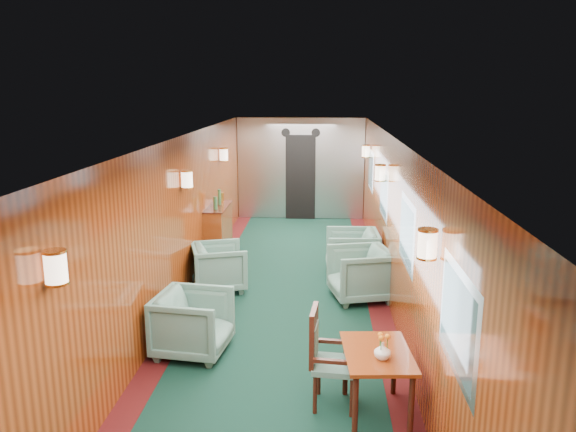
% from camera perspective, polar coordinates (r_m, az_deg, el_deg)
% --- Properties ---
extents(room, '(12.00, 12.10, 2.40)m').
position_cam_1_polar(room, '(7.42, -0.53, 1.76)').
color(room, black).
rests_on(room, ground).
extents(bulkhead, '(2.98, 0.17, 2.39)m').
position_cam_1_polar(bulkhead, '(13.32, 1.29, 4.78)').
color(bulkhead, '#B9BDC1').
rests_on(bulkhead, ground).
extents(windows_right, '(0.02, 8.60, 0.80)m').
position_cam_1_polar(windows_right, '(7.74, 10.66, 0.61)').
color(windows_right, silver).
rests_on(windows_right, ground).
extents(wall_sconces, '(2.97, 7.97, 0.25)m').
position_cam_1_polar(wall_sconces, '(7.95, -0.24, 3.65)').
color(wall_sconces, '#FFE7C6').
rests_on(wall_sconces, ground).
extents(dining_table, '(0.68, 0.93, 0.66)m').
position_cam_1_polar(dining_table, '(5.50, 9.03, -14.42)').
color(dining_table, maroon).
rests_on(dining_table, ground).
extents(side_chair, '(0.49, 0.51, 1.00)m').
position_cam_1_polar(side_chair, '(5.63, 3.83, -13.77)').
color(side_chair, '#204B45').
rests_on(side_chair, ground).
extents(credenza, '(0.36, 1.14, 1.30)m').
position_cam_1_polar(credenza, '(10.16, -7.10, -1.73)').
color(credenza, maroon).
rests_on(credenza, ground).
extents(flower_vase, '(0.16, 0.16, 0.16)m').
position_cam_1_polar(flower_vase, '(5.29, 9.58, -13.36)').
color(flower_vase, silver).
rests_on(flower_vase, dining_table).
extents(armchair_left_near, '(0.92, 0.90, 0.75)m').
position_cam_1_polar(armchair_left_near, '(6.78, -9.62, -10.69)').
color(armchair_left_near, '#204B45').
rests_on(armchair_left_near, ground).
extents(armchair_left_far, '(1.00, 0.98, 0.73)m').
position_cam_1_polar(armchair_left_far, '(8.77, -7.01, -5.16)').
color(armchair_left_far, '#204B45').
rests_on(armchair_left_far, ground).
extents(armchair_right_near, '(1.03, 1.01, 0.78)m').
position_cam_1_polar(armchair_right_near, '(8.38, 7.34, -5.84)').
color(armchair_right_near, '#204B45').
rests_on(armchair_right_near, ground).
extents(armchair_right_far, '(0.89, 0.86, 0.78)m').
position_cam_1_polar(armchair_right_far, '(9.38, 6.51, -3.77)').
color(armchair_right_far, '#204B45').
rests_on(armchair_right_far, ground).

